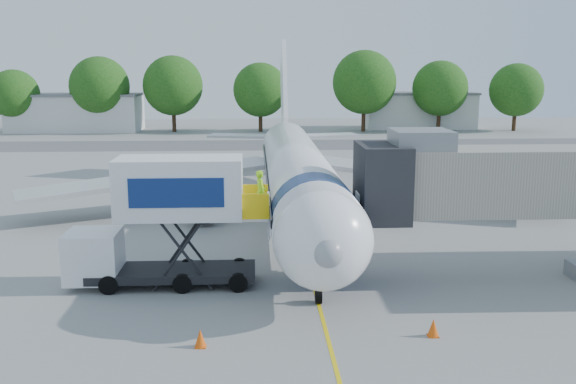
{
  "coord_description": "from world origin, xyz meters",
  "views": [
    {
      "loc": [
        -2.42,
        -33.42,
        9.24
      ],
      "look_at": [
        -0.87,
        -2.93,
        3.2
      ],
      "focal_mm": 40.0,
      "sensor_mm": 36.0,
      "label": 1
    }
  ],
  "objects_px": {
    "catering_hiloader": "(165,222)",
    "jet_bridge": "(500,182)",
    "aircraft": "(297,173)",
    "ground_tug": "(479,371)"
  },
  "relations": [
    {
      "from": "jet_bridge",
      "to": "catering_hiloader",
      "type": "relative_size",
      "value": 1.64
    },
    {
      "from": "jet_bridge",
      "to": "ground_tug",
      "type": "height_order",
      "value": "jet_bridge"
    },
    {
      "from": "aircraft",
      "to": "jet_bridge",
      "type": "xyz_separation_m",
      "value": [
        7.99,
        -11.12,
        1.39
      ]
    },
    {
      "from": "jet_bridge",
      "to": "aircraft",
      "type": "bearing_deg",
      "value": 125.7
    },
    {
      "from": "aircraft",
      "to": "ground_tug",
      "type": "height_order",
      "value": "aircraft"
    },
    {
      "from": "catering_hiloader",
      "to": "ground_tug",
      "type": "relative_size",
      "value": 2.39
    },
    {
      "from": "catering_hiloader",
      "to": "jet_bridge",
      "type": "bearing_deg",
      "value": 0.01
    },
    {
      "from": "jet_bridge",
      "to": "catering_hiloader",
      "type": "xyz_separation_m",
      "value": [
        -14.25,
        -0.0,
        -1.58
      ]
    },
    {
      "from": "aircraft",
      "to": "jet_bridge",
      "type": "height_order",
      "value": "aircraft"
    },
    {
      "from": "aircraft",
      "to": "catering_hiloader",
      "type": "relative_size",
      "value": 4.44
    }
  ]
}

